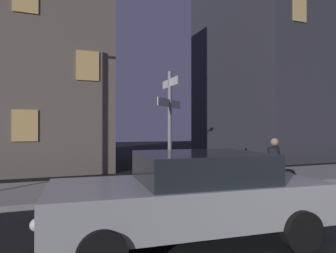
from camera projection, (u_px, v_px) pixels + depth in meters
sidewalk_kerb at (169, 184)px, 9.65m from camera, size 40.00×3.13×0.14m
signpost at (170, 119)px, 8.89m from camera, size 1.19×1.20×3.48m
car_far_trailing at (191, 194)px, 4.93m from camera, size 4.68×2.35×1.47m
cyclist at (273, 169)px, 8.27m from camera, size 1.82×0.33×1.61m
building_left_block at (6, 34)px, 13.87m from camera, size 9.15×6.80×12.74m
building_right_block at (280, 7)px, 21.36m from camera, size 9.56×10.04×21.45m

